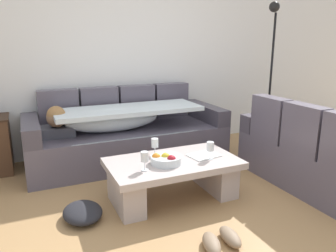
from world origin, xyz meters
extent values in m
plane|color=#AC8152|center=(0.00, 0.00, 0.00)|extent=(14.00, 14.00, 0.00)
cube|color=white|center=(0.00, 2.15, 1.35)|extent=(9.00, 0.10, 2.70)
cube|color=#585160|center=(-0.19, 1.60, 0.21)|extent=(2.35, 0.92, 0.42)
cube|color=#585160|center=(-0.94, 1.98, 0.65)|extent=(0.47, 0.16, 0.46)
cube|color=#585160|center=(-0.44, 1.98, 0.65)|extent=(0.47, 0.16, 0.46)
cube|color=#585160|center=(0.06, 1.98, 0.65)|extent=(0.47, 0.16, 0.46)
cube|color=#585160|center=(0.55, 1.98, 0.65)|extent=(0.47, 0.16, 0.46)
cube|color=#46414D|center=(-1.27, 1.60, 0.52)|extent=(0.18, 0.92, 0.20)
cube|color=#46414D|center=(0.89, 1.60, 0.52)|extent=(0.18, 0.92, 0.20)
cube|color=#4C4C56|center=(-1.00, 1.59, 0.47)|extent=(0.36, 0.28, 0.11)
sphere|color=#936B4C|center=(-1.00, 1.55, 0.64)|extent=(0.21, 0.21, 0.21)
sphere|color=#9E7042|center=(-1.00, 1.55, 0.67)|extent=(0.20, 0.20, 0.20)
ellipsoid|color=silver|center=(-0.38, 1.55, 0.56)|extent=(1.10, 0.44, 0.28)
cube|color=silver|center=(-0.19, 1.53, 0.66)|extent=(1.70, 0.60, 0.05)
cube|color=silver|center=(-0.19, 1.16, 0.23)|extent=(1.44, 0.04, 0.38)
cube|color=#585160|center=(1.43, 0.06, 0.21)|extent=(0.92, 1.76, 0.42)
cube|color=#585160|center=(1.05, 0.06, 0.65)|extent=(0.16, 0.44, 0.46)
cube|color=#585160|center=(1.05, 0.53, 0.65)|extent=(0.16, 0.44, 0.46)
cube|color=#46414D|center=(1.43, 0.85, 0.52)|extent=(0.92, 0.18, 0.20)
ellipsoid|color=silver|center=(1.48, 0.16, 0.56)|extent=(0.44, 0.84, 0.28)
cube|color=#BEAFAB|center=(-0.11, 0.47, 0.35)|extent=(1.20, 0.68, 0.06)
cube|color=#BEAFAB|center=(-0.57, 0.47, 0.16)|extent=(0.20, 0.54, 0.32)
cube|color=#BEAFAB|center=(0.35, 0.47, 0.16)|extent=(0.20, 0.54, 0.32)
cylinder|color=silver|center=(-0.20, 0.42, 0.42)|extent=(0.28, 0.28, 0.07)
sphere|color=orange|center=(-0.28, 0.45, 0.44)|extent=(0.08, 0.08, 0.08)
sphere|color=gold|center=(-0.20, 0.42, 0.44)|extent=(0.08, 0.08, 0.08)
sphere|color=#AC1A26|center=(-0.18, 0.34, 0.44)|extent=(0.08, 0.08, 0.08)
cylinder|color=silver|center=(-0.43, 0.35, 0.38)|extent=(0.06, 0.06, 0.01)
cylinder|color=silver|center=(-0.43, 0.35, 0.42)|extent=(0.01, 0.01, 0.07)
cylinder|color=silver|center=(-0.43, 0.35, 0.50)|extent=(0.07, 0.07, 0.08)
cylinder|color=silver|center=(0.22, 0.36, 0.38)|extent=(0.06, 0.06, 0.01)
cylinder|color=silver|center=(0.22, 0.36, 0.42)|extent=(0.01, 0.01, 0.07)
cylinder|color=silver|center=(0.22, 0.36, 0.50)|extent=(0.07, 0.07, 0.08)
cylinder|color=silver|center=(-0.21, 0.67, 0.38)|extent=(0.06, 0.06, 0.01)
cylinder|color=silver|center=(-0.21, 0.67, 0.42)|extent=(0.01, 0.01, 0.07)
cylinder|color=silver|center=(-0.21, 0.67, 0.50)|extent=(0.07, 0.07, 0.08)
cube|color=white|center=(0.21, 0.45, 0.39)|extent=(0.31, 0.25, 0.01)
cylinder|color=black|center=(1.97, 1.62, 0.01)|extent=(0.28, 0.28, 0.02)
cylinder|color=black|center=(1.97, 1.62, 0.92)|extent=(0.03, 0.03, 1.80)
sphere|color=black|center=(1.85, 1.52, 1.88)|extent=(0.14, 0.14, 0.14)
ellipsoid|color=#8C7259|center=(-0.18, -0.36, 0.04)|extent=(0.19, 0.29, 0.09)
ellipsoid|color=#8C7259|center=(-0.01, -0.34, 0.04)|extent=(0.15, 0.28, 0.09)
ellipsoid|color=#232328|center=(-0.95, 0.43, 0.06)|extent=(0.34, 0.41, 0.12)
camera|label=1|loc=(-1.29, -2.10, 1.44)|focal=35.02mm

